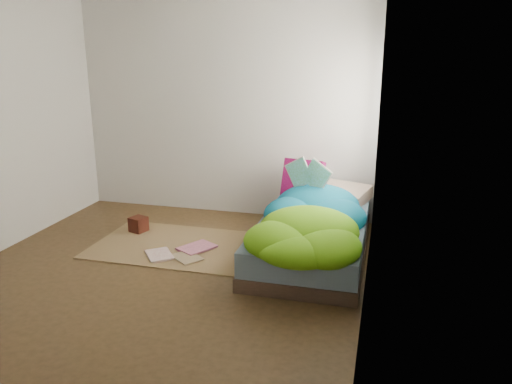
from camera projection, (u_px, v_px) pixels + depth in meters
ground at (166, 270)px, 4.49m from camera, size 3.50×3.50×0.00m
room_walls at (157, 86)px, 4.04m from camera, size 3.54×3.54×2.62m
bed at (313, 237)px, 4.81m from camera, size 1.00×2.00×0.34m
duvet at (310, 210)px, 4.51m from camera, size 0.96×1.84×0.34m
rug at (175, 245)px, 5.03m from camera, size 1.60×1.10×0.01m
pillow_floral at (340, 193)px, 5.41m from camera, size 0.70×0.56×0.14m
pillow_magenta at (303, 180)px, 5.37m from camera, size 0.45×0.21×0.43m
open_book at (308, 165)px, 4.94m from camera, size 0.42×0.24×0.26m
wooden_box at (138, 224)px, 5.39m from camera, size 0.20×0.20×0.16m
floor_book_a at (148, 257)px, 4.71m from camera, size 0.36×0.38×0.02m
floor_book_b at (189, 245)px, 4.99m from camera, size 0.39×0.42×0.03m
floor_book_c at (177, 261)px, 4.62m from camera, size 0.36×0.34×0.02m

